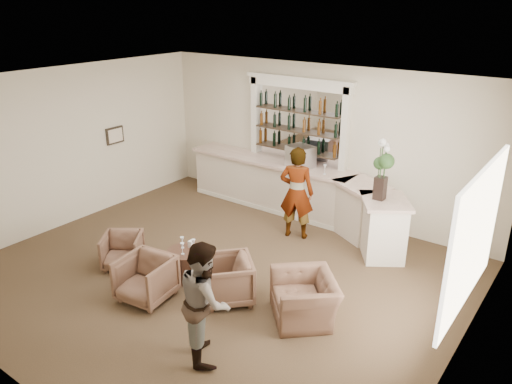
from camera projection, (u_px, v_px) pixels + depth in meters
ground at (216, 275)px, 8.79m from camera, size 8.00×8.00×0.00m
room_shell at (247, 139)px, 8.38m from camera, size 8.04×7.02×3.32m
bar_counter at (299, 193)px, 10.92m from camera, size 5.72×1.80×1.14m
back_bar_alcove at (297, 122)px, 10.88m from camera, size 2.64×0.25×3.00m
cocktail_table at (187, 263)px, 8.66m from camera, size 0.68×0.68×0.50m
sommelier at (297, 193)px, 9.88m from camera, size 0.80×0.65×1.89m
guest at (205, 301)px, 6.54m from camera, size 1.04×1.03×1.69m
armchair_left at (123, 250)px, 8.97m from camera, size 0.94×0.95×0.62m
armchair_center at (146, 279)px, 7.96m from camera, size 0.88×0.90×0.73m
armchair_right at (227, 280)px, 7.93m from camera, size 1.12×1.13×0.73m
armchair_far at (304, 298)px, 7.50m from camera, size 1.37×1.37×0.67m
espresso_machine at (301, 157)px, 10.70m from camera, size 0.62×0.56×0.47m
flower_vase at (382, 166)px, 8.83m from camera, size 0.30×0.30×1.13m
wine_glass_bar_left at (305, 163)px, 10.67m from camera, size 0.07×0.07×0.21m
wine_glass_bar_right at (325, 169)px, 10.30m from camera, size 0.07×0.07×0.21m
wine_glass_tbl_a at (182, 243)px, 8.62m from camera, size 0.07×0.07×0.21m
wine_glass_tbl_b at (194, 245)px, 8.53m from camera, size 0.07×0.07×0.21m
wine_glass_tbl_c at (182, 249)px, 8.41m from camera, size 0.07×0.07×0.21m
napkin_holder at (191, 244)px, 8.66m from camera, size 0.08×0.08×0.12m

